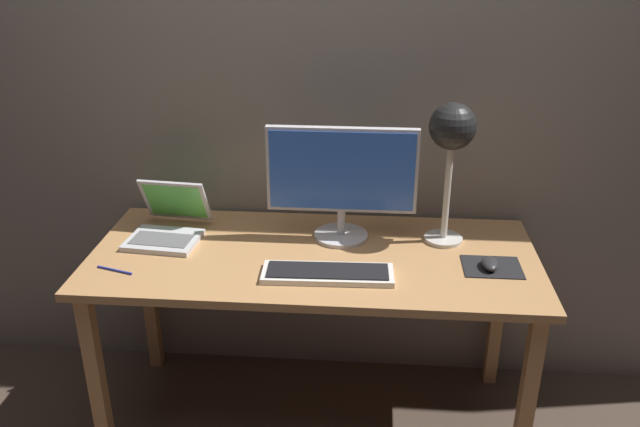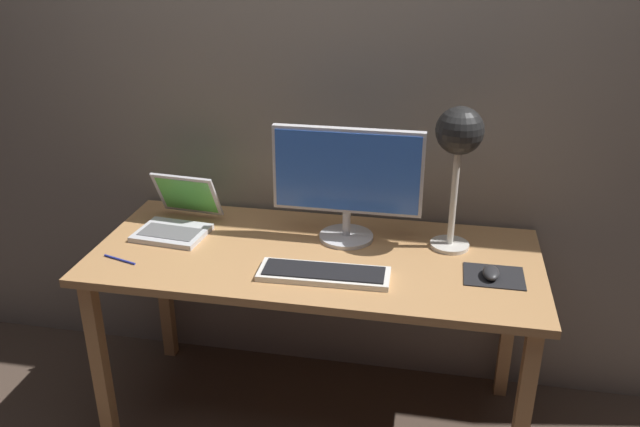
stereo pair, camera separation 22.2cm
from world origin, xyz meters
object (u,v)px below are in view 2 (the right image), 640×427
laptop (179,214)px  mouse (491,273)px  monitor (347,178)px  keyboard_main (324,274)px  desk_lamp (459,141)px  pen (120,260)px

laptop → mouse: (1.17, -0.18, -0.04)m
monitor → keyboard_main: size_ratio=1.23×
desk_lamp → mouse: (0.14, -0.21, -0.39)m
monitor → desk_lamp: (0.38, 0.00, 0.16)m
desk_lamp → monitor: bearing=-179.4°
laptop → desk_lamp: bearing=1.9°
keyboard_main → mouse: bearing=10.1°
monitor → keyboard_main: bearing=-95.4°
monitor → mouse: size_ratio=5.69×
keyboard_main → laptop: (-0.62, 0.27, 0.05)m
mouse → laptop: bearing=171.5°
keyboard_main → laptop: 0.68m
monitor → keyboard_main: 0.38m
monitor → desk_lamp: 0.42m
monitor → laptop: size_ratio=1.71×
mouse → keyboard_main: bearing=-169.9°
monitor → laptop: bearing=-177.4°
mouse → desk_lamp: bearing=123.3°
keyboard_main → laptop: size_ratio=1.39×
keyboard_main → desk_lamp: 0.65m
monitor → keyboard_main: (-0.03, -0.30, -0.23)m
monitor → pen: bearing=-156.8°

